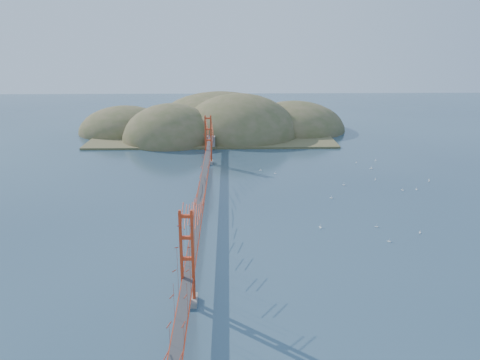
{
  "coord_description": "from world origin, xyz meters",
  "views": [
    {
      "loc": [
        4.83,
        -77.94,
        30.57
      ],
      "look_at": [
        6.73,
        0.0,
        5.49
      ],
      "focal_mm": 35.0,
      "sensor_mm": 36.0,
      "label": 1
    }
  ],
  "objects_px": {
    "bridge": "(201,172)",
    "sailboat_0": "(321,227)",
    "sailboat_1": "(331,198)",
    "sailboat_2": "(377,226)"
  },
  "relations": [
    {
      "from": "sailboat_2",
      "to": "sailboat_1",
      "type": "xyz_separation_m",
      "value": [
        -4.5,
        13.76,
        0.02
      ]
    },
    {
      "from": "bridge",
      "to": "sailboat_2",
      "type": "relative_size",
      "value": 159.74
    },
    {
      "from": "bridge",
      "to": "sailboat_0",
      "type": "distance_m",
      "value": 22.52
    },
    {
      "from": "sailboat_2",
      "to": "sailboat_0",
      "type": "bearing_deg",
      "value": -179.89
    },
    {
      "from": "sailboat_0",
      "to": "sailboat_2",
      "type": "relative_size",
      "value": 1.19
    },
    {
      "from": "bridge",
      "to": "sailboat_2",
      "type": "height_order",
      "value": "bridge"
    },
    {
      "from": "sailboat_2",
      "to": "sailboat_1",
      "type": "height_order",
      "value": "sailboat_1"
    },
    {
      "from": "sailboat_1",
      "to": "bridge",
      "type": "bearing_deg",
      "value": -168.3
    },
    {
      "from": "bridge",
      "to": "sailboat_1",
      "type": "distance_m",
      "value": 25.7
    },
    {
      "from": "sailboat_1",
      "to": "sailboat_0",
      "type": "bearing_deg",
      "value": -108.72
    }
  ]
}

